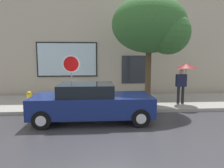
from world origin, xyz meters
name	(u,v)px	position (x,y,z in m)	size (l,w,h in m)	color
ground_plane	(105,121)	(0.00, 0.00, 0.00)	(60.00, 60.00, 0.00)	#333338
sidewalk	(103,102)	(0.00, 3.00, 0.07)	(20.00, 4.00, 0.15)	gray
building_facade	(101,42)	(-0.02, 5.50, 3.48)	(20.00, 0.67, 7.00)	#B2A893
parked_car	(91,102)	(-0.51, 0.05, 0.71)	(4.46, 1.91, 1.43)	navy
fire_hydrant	(29,99)	(-3.46, 1.95, 0.50)	(0.30, 0.44, 0.72)	yellow
pedestrian_with_umbrella	(185,72)	(4.02, 2.08, 1.75)	(1.05, 1.05, 1.99)	black
street_tree	(153,27)	(2.37, 2.02, 3.89)	(3.57, 3.03, 5.18)	#4C3823
stop_sign	(71,71)	(-1.42, 1.49, 1.83)	(0.76, 0.10, 2.38)	gray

